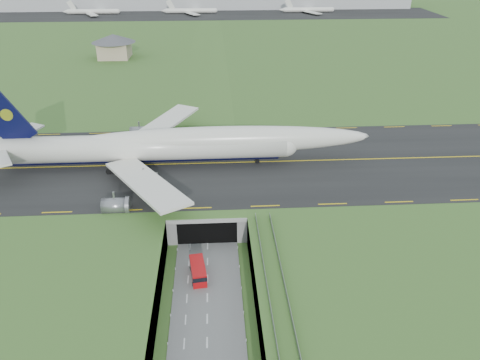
{
  "coord_description": "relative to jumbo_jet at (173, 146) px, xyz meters",
  "views": [
    {
      "loc": [
        2.02,
        -69.83,
        55.61
      ],
      "look_at": [
        7.27,
        20.0,
        8.13
      ],
      "focal_mm": 35.0,
      "sensor_mm": 36.0,
      "label": 1
    }
  ],
  "objects": [
    {
      "name": "trench_road",
      "position": [
        7.96,
        -39.67,
        -11.28
      ],
      "size": [
        12.0,
        75.0,
        0.2
      ],
      "primitive_type": "cube",
      "color": "slate",
      "rests_on": "ground"
    },
    {
      "name": "taxiway",
      "position": [
        7.96,
        0.83,
        -5.29
      ],
      "size": [
        800.0,
        44.0,
        0.18
      ],
      "primitive_type": "cube",
      "color": "black",
      "rests_on": "airfield_deck"
    },
    {
      "name": "jumbo_jet",
      "position": [
        0.0,
        0.0,
        0.0
      ],
      "size": [
        93.55,
        60.45,
        20.0
      ],
      "rotation": [
        0.0,
        0.0,
        0.01
      ],
      "color": "silver",
      "rests_on": "ground"
    },
    {
      "name": "airfield_deck",
      "position": [
        7.96,
        -32.17,
        -8.38
      ],
      "size": [
        800.0,
        800.0,
        6.0
      ],
      "primitive_type": "cube",
      "color": "gray",
      "rests_on": "ground"
    },
    {
      "name": "shuttle_tram",
      "position": [
        6.3,
        -34.45,
        -9.84
      ],
      "size": [
        3.43,
        7.04,
        2.78
      ],
      "rotation": [
        0.0,
        0.0,
        0.14
      ],
      "color": "#B60C0F",
      "rests_on": "ground"
    },
    {
      "name": "service_building",
      "position": [
        -33.74,
        113.14,
        0.82
      ],
      "size": [
        19.52,
        19.52,
        10.47
      ],
      "rotation": [
        0.0,
        0.0,
        -0.02
      ],
      "color": "tan",
      "rests_on": "ground"
    },
    {
      "name": "distant_hills",
      "position": [
        72.34,
        397.83,
        -15.38
      ],
      "size": [
        700.0,
        91.0,
        60.0
      ],
      "color": "slate",
      "rests_on": "ground"
    },
    {
      "name": "guideway",
      "position": [
        18.96,
        -51.28,
        -6.06
      ],
      "size": [
        3.0,
        53.0,
        7.05
      ],
      "color": "#A8A8A3",
      "rests_on": "ground"
    },
    {
      "name": "ground",
      "position": [
        7.96,
        -32.17,
        -11.38
      ],
      "size": [
        900.0,
        900.0,
        0.0
      ],
      "primitive_type": "plane",
      "color": "#3A5E25",
      "rests_on": "ground"
    },
    {
      "name": "tunnel_portal",
      "position": [
        7.96,
        -15.45,
        -8.04
      ],
      "size": [
        17.0,
        22.3,
        6.0
      ],
      "color": "gray",
      "rests_on": "ground"
    }
  ]
}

